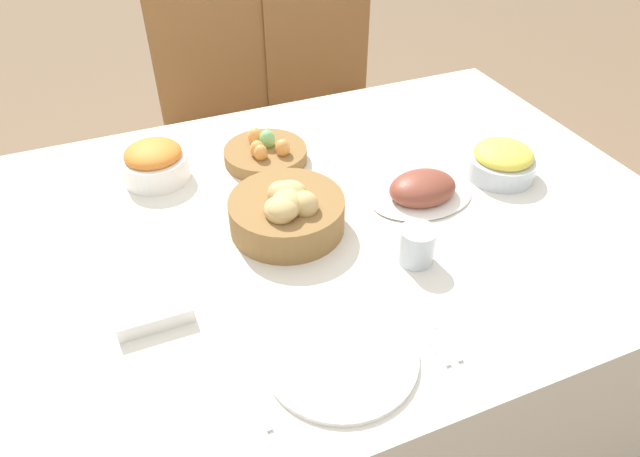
{
  "coord_description": "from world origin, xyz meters",
  "views": [
    {
      "loc": [
        -0.38,
        -0.93,
        1.51
      ],
      "look_at": [
        -0.03,
        -0.08,
        0.77
      ],
      "focal_mm": 32.0,
      "sensor_mm": 36.0,
      "label": 1
    }
  ],
  "objects_px": {
    "bread_basket": "(287,211)",
    "butter_dish": "(153,310)",
    "egg_basket": "(265,153)",
    "spoon": "(436,325)",
    "pineapple_bowl": "(502,161)",
    "dinner_plate": "(340,356)",
    "chair_far_right": "(329,102)",
    "knife": "(421,330)",
    "chair_far_center": "(228,121)",
    "fork": "(251,387)",
    "ham_platter": "(422,190)",
    "carrot_bowl": "(155,162)",
    "drinking_cup": "(417,245)"
  },
  "relations": [
    {
      "from": "bread_basket",
      "to": "egg_basket",
      "type": "distance_m",
      "value": 0.29
    },
    {
      "from": "drinking_cup",
      "to": "bread_basket",
      "type": "bearing_deg",
      "value": 136.88
    },
    {
      "from": "chair_far_right",
      "to": "knife",
      "type": "distance_m",
      "value": 1.37
    },
    {
      "from": "fork",
      "to": "spoon",
      "type": "relative_size",
      "value": 1.0
    },
    {
      "from": "ham_platter",
      "to": "butter_dish",
      "type": "relative_size",
      "value": 1.83
    },
    {
      "from": "bread_basket",
      "to": "spoon",
      "type": "xyz_separation_m",
      "value": [
        0.15,
        -0.36,
        -0.05
      ]
    },
    {
      "from": "bread_basket",
      "to": "butter_dish",
      "type": "xyz_separation_m",
      "value": [
        -0.31,
        -0.15,
        -0.03
      ]
    },
    {
      "from": "chair_far_right",
      "to": "pineapple_bowl",
      "type": "height_order",
      "value": "chair_far_right"
    },
    {
      "from": "drinking_cup",
      "to": "carrot_bowl",
      "type": "bearing_deg",
      "value": 130.73
    },
    {
      "from": "chair_far_center",
      "to": "egg_basket",
      "type": "distance_m",
      "value": 0.7
    },
    {
      "from": "carrot_bowl",
      "to": "butter_dish",
      "type": "height_order",
      "value": "carrot_bowl"
    },
    {
      "from": "egg_basket",
      "to": "ham_platter",
      "type": "xyz_separation_m",
      "value": [
        0.28,
        -0.3,
        0.0
      ]
    },
    {
      "from": "carrot_bowl",
      "to": "drinking_cup",
      "type": "xyz_separation_m",
      "value": [
        0.43,
        -0.5,
        -0.01
      ]
    },
    {
      "from": "chair_far_center",
      "to": "knife",
      "type": "relative_size",
      "value": 5.38
    },
    {
      "from": "bread_basket",
      "to": "drinking_cup",
      "type": "relative_size",
      "value": 3.18
    },
    {
      "from": "pineapple_bowl",
      "to": "drinking_cup",
      "type": "xyz_separation_m",
      "value": [
        -0.35,
        -0.19,
        -0.0
      ]
    },
    {
      "from": "pineapple_bowl",
      "to": "dinner_plate",
      "type": "bearing_deg",
      "value": -148.43
    },
    {
      "from": "egg_basket",
      "to": "spoon",
      "type": "relative_size",
      "value": 1.21
    },
    {
      "from": "carrot_bowl",
      "to": "ham_platter",
      "type": "bearing_deg",
      "value": -30.11
    },
    {
      "from": "bread_basket",
      "to": "drinking_cup",
      "type": "height_order",
      "value": "bread_basket"
    },
    {
      "from": "knife",
      "to": "ham_platter",
      "type": "bearing_deg",
      "value": 57.59
    },
    {
      "from": "egg_basket",
      "to": "fork",
      "type": "xyz_separation_m",
      "value": [
        -0.24,
        -0.65,
        -0.02
      ]
    },
    {
      "from": "egg_basket",
      "to": "ham_platter",
      "type": "bearing_deg",
      "value": -46.13
    },
    {
      "from": "ham_platter",
      "to": "pineapple_bowl",
      "type": "relative_size",
      "value": 1.49
    },
    {
      "from": "chair_far_right",
      "to": "fork",
      "type": "bearing_deg",
      "value": -117.0
    },
    {
      "from": "dinner_plate",
      "to": "knife",
      "type": "distance_m",
      "value": 0.16
    },
    {
      "from": "chair_far_center",
      "to": "butter_dish",
      "type": "relative_size",
      "value": 6.9
    },
    {
      "from": "egg_basket",
      "to": "spoon",
      "type": "distance_m",
      "value": 0.66
    },
    {
      "from": "bread_basket",
      "to": "spoon",
      "type": "distance_m",
      "value": 0.4
    },
    {
      "from": "pineapple_bowl",
      "to": "butter_dish",
      "type": "distance_m",
      "value": 0.88
    },
    {
      "from": "ham_platter",
      "to": "knife",
      "type": "xyz_separation_m",
      "value": [
        -0.21,
        -0.35,
        -0.02
      ]
    },
    {
      "from": "egg_basket",
      "to": "drinking_cup",
      "type": "bearing_deg",
      "value": -71.14
    },
    {
      "from": "bread_basket",
      "to": "butter_dish",
      "type": "distance_m",
      "value": 0.35
    },
    {
      "from": "knife",
      "to": "chair_far_right",
      "type": "bearing_deg",
      "value": 71.7
    },
    {
      "from": "butter_dish",
      "to": "chair_far_center",
      "type": "bearing_deg",
      "value": 69.07
    },
    {
      "from": "dinner_plate",
      "to": "knife",
      "type": "xyz_separation_m",
      "value": [
        0.16,
        0.0,
        -0.0
      ]
    },
    {
      "from": "chair_far_center",
      "to": "fork",
      "type": "xyz_separation_m",
      "value": [
        -0.29,
        -1.3,
        0.22
      ]
    },
    {
      "from": "ham_platter",
      "to": "drinking_cup",
      "type": "bearing_deg",
      "value": -123.73
    },
    {
      "from": "ham_platter",
      "to": "carrot_bowl",
      "type": "bearing_deg",
      "value": 149.89
    },
    {
      "from": "chair_far_right",
      "to": "knife",
      "type": "xyz_separation_m",
      "value": [
        -0.38,
        -1.3,
        0.22
      ]
    },
    {
      "from": "fork",
      "to": "bread_basket",
      "type": "bearing_deg",
      "value": 59.71
    },
    {
      "from": "egg_basket",
      "to": "butter_dish",
      "type": "distance_m",
      "value": 0.56
    },
    {
      "from": "pineapple_bowl",
      "to": "bread_basket",
      "type": "bearing_deg",
      "value": -179.87
    },
    {
      "from": "fork",
      "to": "butter_dish",
      "type": "xyz_separation_m",
      "value": [
        -0.12,
        0.22,
        0.01
      ]
    },
    {
      "from": "pineapple_bowl",
      "to": "dinner_plate",
      "type": "height_order",
      "value": "pineapple_bowl"
    },
    {
      "from": "ham_platter",
      "to": "pineapple_bowl",
      "type": "distance_m",
      "value": 0.23
    },
    {
      "from": "carrot_bowl",
      "to": "chair_far_right",
      "type": "bearing_deg",
      "value": 40.72
    },
    {
      "from": "dinner_plate",
      "to": "spoon",
      "type": "height_order",
      "value": "dinner_plate"
    },
    {
      "from": "chair_far_right",
      "to": "egg_basket",
      "type": "bearing_deg",
      "value": -123.88
    },
    {
      "from": "fork",
      "to": "butter_dish",
      "type": "height_order",
      "value": "butter_dish"
    }
  ]
}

